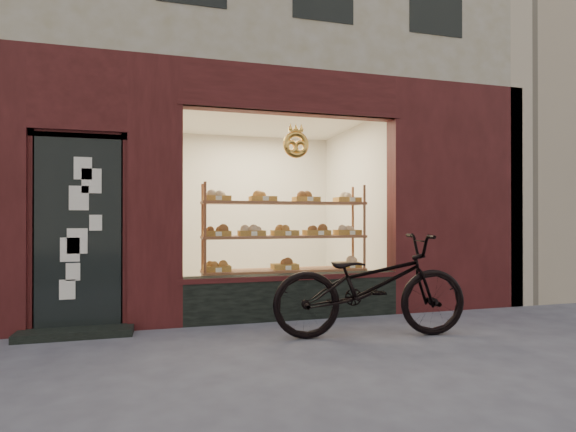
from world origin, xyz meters
name	(u,v)px	position (x,y,z in m)	size (l,w,h in m)	color
ground	(314,382)	(0.00, 0.00, 0.00)	(90.00, 90.00, 0.00)	#43434E
display_shelf	(285,246)	(0.45, 2.55, 0.87)	(2.20, 0.45, 1.70)	brown
bicycle	(370,285)	(0.99, 1.09, 0.54)	(0.72, 2.06, 1.08)	black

